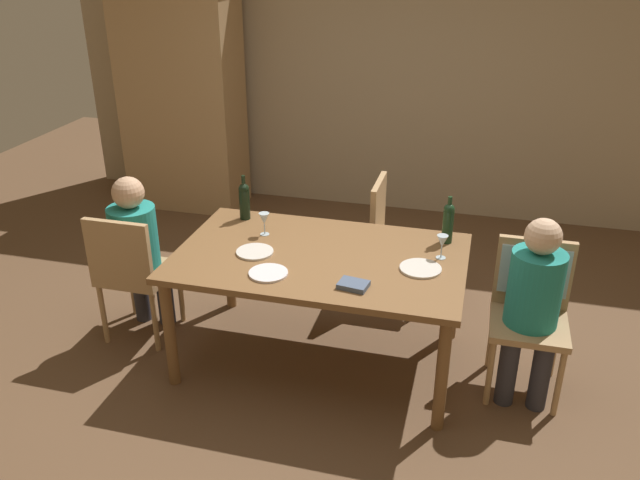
% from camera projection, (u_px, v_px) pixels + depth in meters
% --- Properties ---
extents(ground_plane, '(10.00, 10.00, 0.00)m').
position_uv_depth(ground_plane, '(320.00, 358.00, 4.25)').
color(ground_plane, brown).
extents(rear_room_partition, '(6.40, 0.12, 2.70)m').
position_uv_depth(rear_room_partition, '(395.00, 71.00, 6.07)').
color(rear_room_partition, tan).
rests_on(rear_room_partition, ground_plane).
extents(armoire_cabinet, '(1.18, 0.62, 2.18)m').
position_uv_depth(armoire_cabinet, '(182.00, 96.00, 6.24)').
color(armoire_cabinet, tan).
rests_on(armoire_cabinet, ground_plane).
extents(dining_table, '(1.75, 1.08, 0.76)m').
position_uv_depth(dining_table, '(320.00, 266.00, 3.96)').
color(dining_table, brown).
rests_on(dining_table, ground_plane).
extents(chair_right_end, '(0.44, 0.46, 0.92)m').
position_uv_depth(chair_right_end, '(531.00, 294.00, 3.82)').
color(chair_right_end, tan).
rests_on(chair_right_end, ground_plane).
extents(chair_left_end, '(0.44, 0.44, 0.92)m').
position_uv_depth(chair_left_end, '(131.00, 269.00, 4.24)').
color(chair_left_end, tan).
rests_on(chair_left_end, ground_plane).
extents(chair_far_right, '(0.44, 0.44, 0.92)m').
position_uv_depth(chair_far_right, '(392.00, 232.00, 4.76)').
color(chair_far_right, tan).
rests_on(chair_far_right, ground_plane).
extents(person_woman_host, '(0.30, 0.35, 1.13)m').
position_uv_depth(person_woman_host, '(534.00, 298.00, 3.66)').
color(person_woman_host, '#33333D').
rests_on(person_woman_host, ground_plane).
extents(person_man_bearded, '(0.31, 0.35, 1.14)m').
position_uv_depth(person_man_bearded, '(137.00, 245.00, 4.28)').
color(person_man_bearded, '#33333D').
rests_on(person_man_bearded, ground_plane).
extents(wine_bottle_tall_green, '(0.07, 0.07, 0.31)m').
position_uv_depth(wine_bottle_tall_green, '(244.00, 200.00, 4.37)').
color(wine_bottle_tall_green, black).
rests_on(wine_bottle_tall_green, dining_table).
extents(wine_bottle_dark_red, '(0.07, 0.07, 0.31)m').
position_uv_depth(wine_bottle_dark_red, '(448.00, 222.00, 4.03)').
color(wine_bottle_dark_red, '#19381E').
rests_on(wine_bottle_dark_red, dining_table).
extents(wine_glass_near_left, '(0.07, 0.07, 0.15)m').
position_uv_depth(wine_glass_near_left, '(442.00, 242.00, 3.85)').
color(wine_glass_near_left, silver).
rests_on(wine_glass_near_left, dining_table).
extents(wine_glass_centre, '(0.07, 0.07, 0.15)m').
position_uv_depth(wine_glass_centre, '(264.00, 219.00, 4.15)').
color(wine_glass_centre, silver).
rests_on(wine_glass_centre, dining_table).
extents(dinner_plate_host, '(0.23, 0.23, 0.01)m').
position_uv_depth(dinner_plate_host, '(255.00, 252.00, 3.95)').
color(dinner_plate_host, silver).
rests_on(dinner_plate_host, dining_table).
extents(dinner_plate_guest_left, '(0.23, 0.23, 0.01)m').
position_uv_depth(dinner_plate_guest_left, '(268.00, 273.00, 3.70)').
color(dinner_plate_guest_left, white).
rests_on(dinner_plate_guest_left, dining_table).
extents(dinner_plate_guest_right, '(0.24, 0.24, 0.01)m').
position_uv_depth(dinner_plate_guest_right, '(420.00, 268.00, 3.76)').
color(dinner_plate_guest_right, silver).
rests_on(dinner_plate_guest_right, dining_table).
extents(folded_napkin, '(0.18, 0.14, 0.03)m').
position_uv_depth(folded_napkin, '(353.00, 285.00, 3.57)').
color(folded_napkin, '#4C5B75').
rests_on(folded_napkin, dining_table).
extents(handbag, '(0.18, 0.30, 0.22)m').
position_uv_depth(handbag, '(448.00, 290.00, 4.84)').
color(handbag, brown).
rests_on(handbag, ground_plane).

